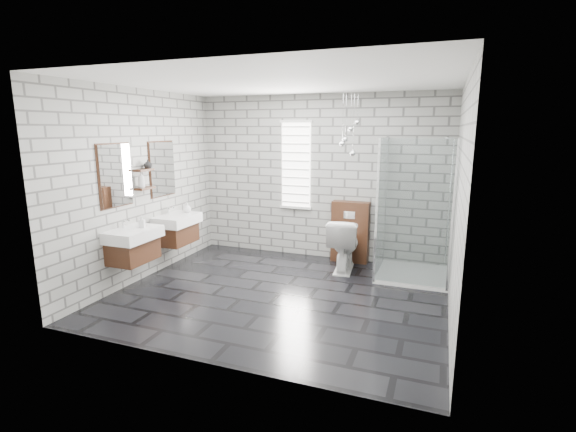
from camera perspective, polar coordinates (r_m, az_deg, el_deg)
The scene contains 20 objects.
floor at distance 5.63m, azimuth -1.15°, elevation -10.67°, with size 4.20×3.60×0.02m, color black.
ceiling at distance 5.24m, azimuth -1.27°, elevation 18.01°, with size 4.20×3.60×0.02m, color white.
wall_back at distance 6.97m, azimuth 4.29°, elevation 5.23°, with size 4.20×0.02×2.70m, color #A1A09B.
wall_front at distance 3.67m, azimuth -11.64°, elevation -0.91°, with size 4.20×0.02×2.70m, color #A1A09B.
wall_left at distance 6.35m, azimuth -19.26°, elevation 3.96°, with size 0.02×3.60×2.70m, color #A1A09B.
wall_right at distance 4.91m, azimuth 22.36°, elevation 1.61°, with size 0.02×3.60×2.70m, color #A1A09B.
vanity_left at distance 5.92m, azimuth -20.67°, elevation -2.52°, with size 0.47×0.70×1.57m.
vanity_right at distance 6.66m, azimuth -15.19°, elevation -0.63°, with size 0.47×0.70×1.57m.
shelf_lower at distance 6.26m, azimuth -18.97°, elevation 3.61°, with size 0.14×0.30×0.03m, color #432414.
shelf_upper at distance 6.23m, azimuth -19.13°, elevation 5.97°, with size 0.14×0.30×0.03m, color #432414.
window at distance 7.04m, azimuth 1.10°, elevation 6.97°, with size 0.56×0.05×1.48m.
cistern_panel at distance 6.88m, azimuth 8.49°, elevation -2.15°, with size 0.60×0.20×1.00m, color #432414.
flush_plate at distance 6.71m, azimuth 8.38°, elevation 0.13°, with size 0.18×0.01×0.12m, color silver.
shower_enclosure at distance 6.26m, azimuth 15.88°, elevation -3.85°, with size 1.00×1.00×2.03m.
pendant_cluster at distance 6.37m, azimuth 8.43°, elevation 10.66°, with size 0.27×0.25×0.96m.
toilet at distance 6.48m, azimuth 7.64°, elevation -3.86°, with size 0.45×0.80×0.81m, color white.
soap_bottle_a at distance 5.90m, azimuth -19.36°, elevation -0.74°, with size 0.07×0.07×0.16m, color #B2B2B2.
soap_bottle_b at distance 6.77m, azimuth -13.64°, elevation 1.13°, with size 0.12×0.12×0.16m, color #B2B2B2.
soap_bottle_c at distance 6.18m, azimuth -19.42°, elevation 4.71°, with size 0.09×0.09×0.23m, color #B2B2B2.
vase at distance 6.29m, azimuth -18.62°, elevation 6.76°, with size 0.12×0.12×0.12m, color #B2B2B2.
Camera 1 is at (1.92, -4.84, 2.14)m, focal length 26.00 mm.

